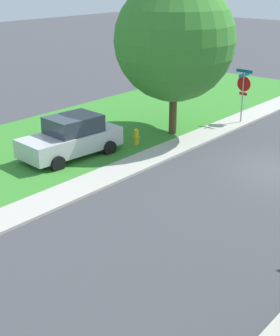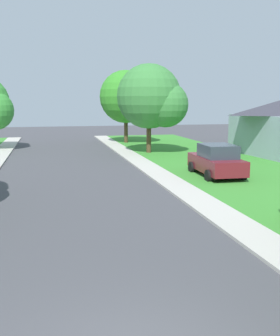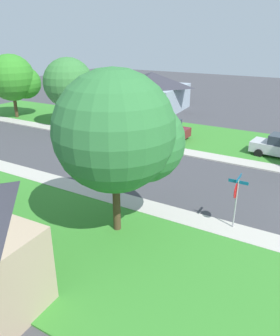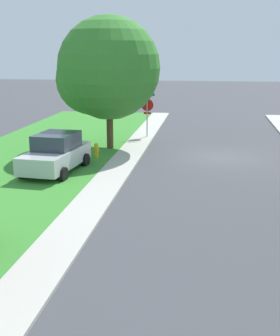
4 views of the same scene
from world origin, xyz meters
The scene contains 6 objects.
ground_plane centered at (0.00, 0.00, 0.00)m, with size 120.00×120.00×0.00m, color #424247.
sidewalk_east centered at (4.70, 12.00, 0.05)m, with size 1.40×56.00×0.10m, color #B7B2A8.
stop_sign_near_corner centered at (4.42, -4.75, 1.88)m, with size 0.92×0.92×2.77m.
car_silver_across_road centered at (7.33, 4.24, 0.87)m, with size 2.35×4.45×1.76m.
tree_across_left centered at (6.29, -1.19, 4.24)m, with size 5.88×5.47×7.15m.
fire_hydrant centered at (6.17, 1.44, 0.44)m, with size 0.38×0.22×0.83m.
Camera 4 is at (0.68, 23.75, 5.36)m, focal length 49.93 mm.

